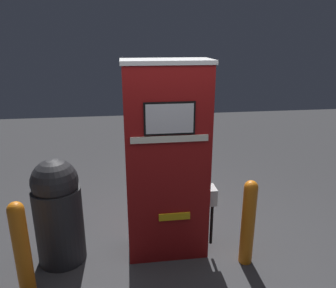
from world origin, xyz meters
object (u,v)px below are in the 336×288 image
at_px(safety_bollard, 248,220).
at_px(gas_pump, 167,163).
at_px(trash_bin, 58,211).
at_px(safety_bollard_far, 22,248).

bearing_deg(safety_bollard, gas_pump, 157.88).
xyz_separation_m(trash_bin, safety_bollard_far, (-0.24, -0.50, -0.08)).
bearing_deg(safety_bollard, safety_bollard_far, -175.30).
bearing_deg(gas_pump, safety_bollard_far, -159.82).
xyz_separation_m(gas_pump, trash_bin, (-1.15, -0.01, -0.47)).
relative_size(gas_pump, safety_bollard_far, 2.18).
bearing_deg(safety_bollard_far, safety_bollard, 4.70).
relative_size(trash_bin, safety_bollard_far, 1.19).
height_order(gas_pump, trash_bin, gas_pump).
bearing_deg(safety_bollard, trash_bin, 170.76).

